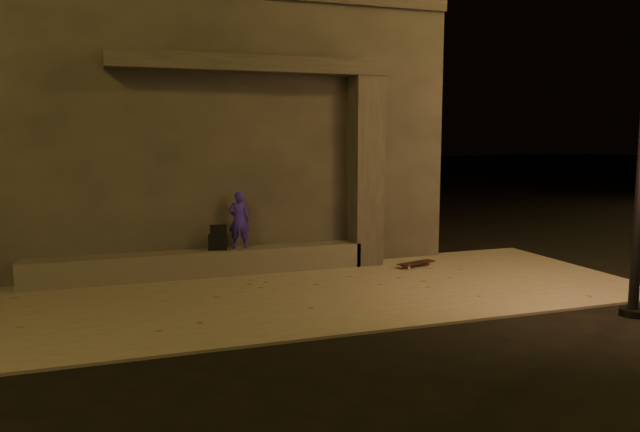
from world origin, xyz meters
name	(u,v)px	position (x,y,z in m)	size (l,w,h in m)	color
ground	(360,330)	(0.00, 0.00, 0.00)	(120.00, 120.00, 0.00)	black
sidewalk	(311,292)	(0.00, 2.00, 0.02)	(11.00, 4.40, 0.04)	slate
building	(201,132)	(-1.00, 6.49, 2.61)	(9.00, 5.10, 5.22)	#33312E
ledge	(201,263)	(-1.50, 3.75, 0.27)	(6.00, 0.55, 0.45)	#56534E
column	(365,172)	(1.70, 3.75, 1.84)	(0.55, 0.55, 3.60)	#33312E
canopy	(252,65)	(-0.50, 3.80, 3.78)	(5.00, 0.70, 0.28)	#33312E
skateboarder	(239,220)	(-0.79, 3.75, 1.01)	(0.38, 0.25, 1.04)	#2D1BB1
backpack	(218,241)	(-1.18, 3.75, 0.65)	(0.37, 0.28, 0.47)	black
skateboard	(416,263)	(2.49, 3.10, 0.11)	(0.85, 0.43, 0.09)	black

